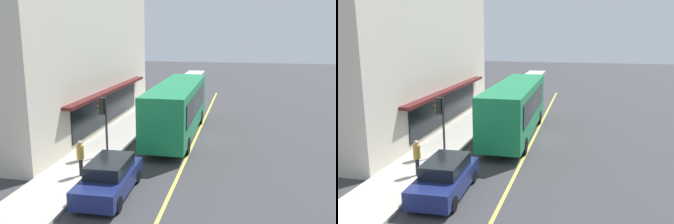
# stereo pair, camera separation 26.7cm
# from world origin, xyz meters

# --- Properties ---
(ground) EXTENTS (120.00, 120.00, 0.00)m
(ground) POSITION_xyz_m (0.00, 0.00, 0.00)
(ground) COLOR #38383A
(sidewalk) EXTENTS (80.00, 2.78, 0.15)m
(sidewalk) POSITION_xyz_m (0.00, 5.07, 0.07)
(sidewalk) COLOR #B2ADA3
(sidewalk) RESTS_ON ground
(lane_centre_stripe) EXTENTS (36.00, 0.16, 0.01)m
(lane_centre_stripe) POSITION_xyz_m (0.00, 0.00, 0.00)
(lane_centre_stripe) COLOR #D8D14C
(lane_centre_stripe) RESTS_ON ground
(storefront_building) EXTENTS (19.64, 9.84, 13.91)m
(storefront_building) POSITION_xyz_m (1.25, 11.07, 6.95)
(storefront_building) COLOR beige
(storefront_building) RESTS_ON ground
(bus) EXTENTS (11.15, 2.68, 3.50)m
(bus) POSITION_xyz_m (0.17, 1.26, 1.99)
(bus) COLOR #197F47
(bus) RESTS_ON ground
(traffic_light) EXTENTS (0.30, 0.52, 3.20)m
(traffic_light) POSITION_xyz_m (-4.79, 4.45, 2.53)
(traffic_light) COLOR #2D2D33
(traffic_light) RESTS_ON sidewalk
(car_navy) EXTENTS (4.35, 1.96, 1.52)m
(car_navy) POSITION_xyz_m (-9.10, 2.51, 0.74)
(car_navy) COLOR navy
(car_navy) RESTS_ON ground
(pedestrian_by_curb) EXTENTS (0.34, 0.34, 1.71)m
(pedestrian_by_curb) POSITION_xyz_m (-7.79, 4.43, 1.18)
(pedestrian_by_curb) COLOR black
(pedestrian_by_curb) RESTS_ON sidewalk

